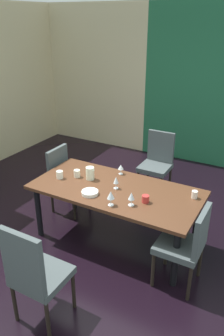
# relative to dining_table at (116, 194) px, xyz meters

# --- Properties ---
(ground_plane) EXTENTS (5.86, 6.15, 0.02)m
(ground_plane) POSITION_rel_dining_table_xyz_m (-0.31, -0.09, -0.66)
(ground_plane) COLOR black
(back_panel_interior) EXTENTS (2.32, 0.10, 2.81)m
(back_panel_interior) POSITION_rel_dining_table_xyz_m (-2.09, 2.94, 0.75)
(back_panel_interior) COLOR beige
(back_panel_interior) RESTS_ON ground_plane
(dining_table) EXTENTS (1.98, 0.95, 0.73)m
(dining_table) POSITION_rel_dining_table_xyz_m (0.00, 0.00, 0.00)
(dining_table) COLOR #54311E
(dining_table) RESTS_ON ground_plane
(chair_right_near) EXTENTS (0.44, 0.44, 0.92)m
(chair_right_near) POSITION_rel_dining_table_xyz_m (0.97, -0.31, -0.13)
(chair_right_near) COLOR #464F51
(chair_right_near) RESTS_ON ground_plane
(chair_head_far) EXTENTS (0.44, 0.45, 0.98)m
(chair_head_far) POSITION_rel_dining_table_xyz_m (-0.03, 1.39, -0.11)
(chair_head_far) COLOR #464F51
(chair_head_far) RESTS_ON ground_plane
(chair_left_far) EXTENTS (0.45, 0.44, 0.92)m
(chair_left_far) POSITION_rel_dining_table_xyz_m (-0.97, 0.31, -0.13)
(chair_left_far) COLOR #464F51
(chair_left_far) RESTS_ON ground_plane
(chair_head_near) EXTENTS (0.44, 0.44, 1.04)m
(chair_head_near) POSITION_rel_dining_table_xyz_m (-0.03, -1.40, -0.09)
(chair_head_near) COLOR #464F51
(chair_head_near) RESTS_ON ground_plane
(wine_glass_corner) EXTENTS (0.08, 0.08, 0.17)m
(wine_glass_corner) POSITION_rel_dining_table_xyz_m (0.13, -0.35, 0.20)
(wine_glass_corner) COLOR silver
(wine_glass_corner) RESTS_ON dining_table
(wine_glass_front) EXTENTS (0.07, 0.07, 0.13)m
(wine_glass_front) POSITION_rel_dining_table_xyz_m (-0.13, 0.37, 0.17)
(wine_glass_front) COLOR silver
(wine_glass_front) RESTS_ON dining_table
(wine_glass_north) EXTENTS (0.06, 0.06, 0.15)m
(wine_glass_north) POSITION_rel_dining_table_xyz_m (0.00, 0.00, 0.18)
(wine_glass_north) COLOR silver
(wine_glass_north) RESTS_ON dining_table
(wine_glass_center) EXTENTS (0.07, 0.07, 0.15)m
(wine_glass_center) POSITION_rel_dining_table_xyz_m (0.32, -0.25, 0.18)
(wine_glass_center) COLOR silver
(wine_glass_center) RESTS_ON dining_table
(serving_bowl_west) EXTENTS (0.19, 0.19, 0.04)m
(serving_bowl_west) POSITION_rel_dining_table_xyz_m (-0.19, -0.26, 0.10)
(serving_bowl_west) COLOR white
(serving_bowl_west) RESTS_ON dining_table
(cup_south) EXTENTS (0.08, 0.08, 0.09)m
(cup_south) POSITION_rel_dining_table_xyz_m (-0.57, 0.03, 0.12)
(cup_south) COLOR white
(cup_south) RESTS_ON dining_table
(cup_right) EXTENTS (0.08, 0.08, 0.08)m
(cup_right) POSITION_rel_dining_table_xyz_m (0.43, -0.12, 0.12)
(cup_right) COLOR #BD312D
(cup_right) RESTS_ON dining_table
(cup_near_shelf) EXTENTS (0.08, 0.08, 0.10)m
(cup_near_shelf) POSITION_rel_dining_table_xyz_m (-0.74, -0.10, 0.12)
(cup_near_shelf) COLOR white
(cup_near_shelf) RESTS_ON dining_table
(cup_east) EXTENTS (0.07, 0.07, 0.09)m
(cup_east) POSITION_rel_dining_table_xyz_m (0.86, 0.23, 0.12)
(cup_east) COLOR white
(cup_east) RESTS_ON dining_table
(pitcher_near_window) EXTENTS (0.12, 0.10, 0.16)m
(pitcher_near_window) POSITION_rel_dining_table_xyz_m (-0.39, 0.06, 0.16)
(pitcher_near_window) COLOR white
(pitcher_near_window) RESTS_ON dining_table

